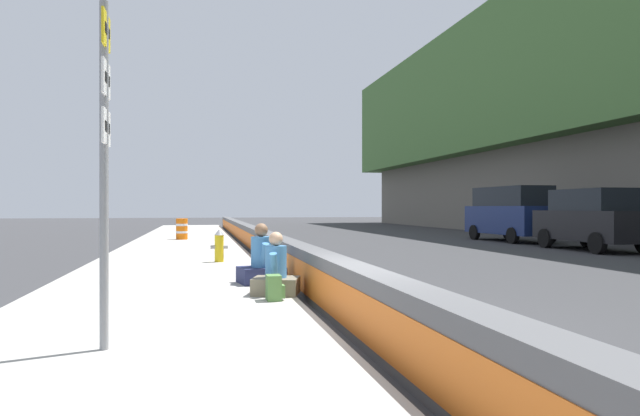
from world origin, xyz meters
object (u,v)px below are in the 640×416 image
at_px(construction_barrel, 182,229).
at_px(parked_car_third, 592,219).
at_px(parked_car_fourth, 511,213).
at_px(backpack, 274,288).
at_px(seated_person_middle, 261,264).
at_px(route_sign_post, 105,147).
at_px(fire_hydrant, 219,245).
at_px(seated_person_foreground, 276,275).

distance_m(construction_barrel, parked_car_third, 17.06).
height_order(construction_barrel, parked_car_fourth, parked_car_fourth).
bearing_deg(backpack, seated_person_middle, -0.40).
bearing_deg(route_sign_post, parked_car_fourth, -40.41).
bearing_deg(route_sign_post, fire_hydrant, -9.08).
bearing_deg(construction_barrel, fire_hydrant, -173.27).
bearing_deg(parked_car_fourth, construction_barrel, 81.20).
xyz_separation_m(route_sign_post, seated_person_middle, (4.78, -2.13, -1.73)).
bearing_deg(construction_barrel, seated_person_middle, -172.82).
bearing_deg(route_sign_post, seated_person_middle, -24.04).
distance_m(seated_person_foreground, parked_car_third, 15.76).
bearing_deg(seated_person_foreground, parked_car_fourth, -41.74).
bearing_deg(backpack, parked_car_fourth, -40.82).
bearing_deg(fire_hydrant, parked_car_fourth, -57.82).
xyz_separation_m(seated_person_foreground, backpack, (-0.61, 0.11, -0.14)).
bearing_deg(parked_car_third, backpack, 125.98).
height_order(construction_barrel, parked_car_third, parked_car_third).
bearing_deg(fire_hydrant, construction_barrel, 6.73).
xyz_separation_m(fire_hydrant, parked_car_fourth, (8.68, -13.79, 0.77)).
xyz_separation_m(fire_hydrant, parked_car_third, (2.95, -13.73, 0.60)).
relative_size(seated_person_middle, parked_car_third, 0.24).
height_order(seated_person_foreground, construction_barrel, seated_person_foreground).
height_order(seated_person_foreground, parked_car_third, parked_car_third).
relative_size(backpack, parked_car_fourth, 0.08).
relative_size(backpack, construction_barrel, 0.42).
distance_m(fire_hydrant, construction_barrel, 11.09).
xyz_separation_m(seated_person_middle, construction_barrel, (15.49, 1.95, 0.12)).
distance_m(seated_person_middle, backpack, 2.08).
height_order(seated_person_middle, parked_car_fourth, parked_car_fourth).
bearing_deg(fire_hydrant, route_sign_post, 170.92).
bearing_deg(backpack, seated_person_foreground, -9.89).
relative_size(fire_hydrant, seated_person_foreground, 0.83).
bearing_deg(parked_car_fourth, seated_person_middle, 135.04).
bearing_deg(seated_person_foreground, construction_barrel, 6.87).
bearing_deg(parked_car_fourth, parked_car_third, 179.40).
xyz_separation_m(fire_hydrant, backpack, (-6.55, -0.64, -0.25)).
relative_size(route_sign_post, construction_barrel, 3.79).
distance_m(seated_person_foreground, backpack, 0.63).
xyz_separation_m(backpack, construction_barrel, (17.56, 1.94, 0.28)).
bearing_deg(route_sign_post, parked_car_third, -51.24).
relative_size(fire_hydrant, seated_person_middle, 0.76).
bearing_deg(parked_car_third, seated_person_middle, 119.61).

